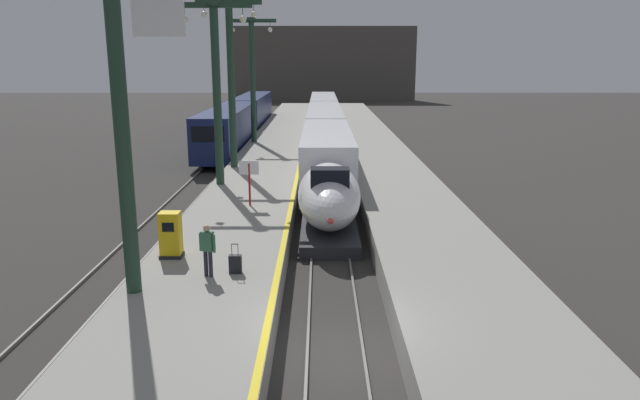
{
  "coord_description": "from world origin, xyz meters",
  "views": [
    {
      "loc": [
        -0.41,
        -14.24,
        7.7
      ],
      "look_at": [
        -0.29,
        10.44,
        1.8
      ],
      "focal_mm": 32.94,
      "sensor_mm": 36.0,
      "label": 1
    }
  ],
  "objects_px": {
    "rolling_suitcase": "(233,264)",
    "departure_info_board": "(246,174)",
    "passenger_near_edge": "(205,247)",
    "station_column_far": "(228,69)",
    "station_column_near": "(118,96)",
    "highspeed_train_main": "(322,130)",
    "ticket_machine_yellow": "(168,237)",
    "station_column_mid": "(213,77)",
    "station_column_distant": "(250,69)",
    "regional_train_adjacent": "(239,118)"
  },
  "relations": [
    {
      "from": "station_column_distant",
      "to": "station_column_mid",
      "type": "bearing_deg",
      "value": -90.0
    },
    {
      "from": "passenger_near_edge",
      "to": "rolling_suitcase",
      "type": "bearing_deg",
      "value": 20.63
    },
    {
      "from": "highspeed_train_main",
      "to": "passenger_near_edge",
      "type": "relative_size",
      "value": 34.06
    },
    {
      "from": "passenger_near_edge",
      "to": "rolling_suitcase",
      "type": "xyz_separation_m",
      "value": [
        0.8,
        0.3,
        -0.69
      ]
    },
    {
      "from": "station_column_distant",
      "to": "rolling_suitcase",
      "type": "distance_m",
      "value": 31.62
    },
    {
      "from": "station_column_distant",
      "to": "passenger_near_edge",
      "type": "bearing_deg",
      "value": -86.39
    },
    {
      "from": "rolling_suitcase",
      "to": "departure_info_board",
      "type": "distance_m",
      "value": 9.09
    },
    {
      "from": "station_column_near",
      "to": "highspeed_train_main",
      "type": "bearing_deg",
      "value": 80.12
    },
    {
      "from": "station_column_near",
      "to": "station_column_far",
      "type": "xyz_separation_m",
      "value": [
        -0.06,
        20.72,
        0.41
      ]
    },
    {
      "from": "station_column_mid",
      "to": "ticket_machine_yellow",
      "type": "xyz_separation_m",
      "value": [
        0.35,
        -12.32,
        -5.03
      ]
    },
    {
      "from": "station_column_far",
      "to": "departure_info_board",
      "type": "distance_m",
      "value": 11.41
    },
    {
      "from": "passenger_near_edge",
      "to": "station_column_distant",
      "type": "bearing_deg",
      "value": 93.61
    },
    {
      "from": "passenger_near_edge",
      "to": "ticket_machine_yellow",
      "type": "bearing_deg",
      "value": 130.88
    },
    {
      "from": "ticket_machine_yellow",
      "to": "departure_info_board",
      "type": "bearing_deg",
      "value": 75.99
    },
    {
      "from": "station_column_distant",
      "to": "station_column_far",
      "type": "bearing_deg",
      "value": -90.0
    },
    {
      "from": "regional_train_adjacent",
      "to": "passenger_near_edge",
      "type": "height_order",
      "value": "regional_train_adjacent"
    },
    {
      "from": "highspeed_train_main",
      "to": "station_column_near",
      "type": "relative_size",
      "value": 6.18
    },
    {
      "from": "station_column_far",
      "to": "departure_info_board",
      "type": "relative_size",
      "value": 4.85
    },
    {
      "from": "rolling_suitcase",
      "to": "departure_info_board",
      "type": "xyz_separation_m",
      "value": [
        -0.58,
        8.99,
        1.2
      ]
    },
    {
      "from": "regional_train_adjacent",
      "to": "ticket_machine_yellow",
      "type": "relative_size",
      "value": 22.87
    },
    {
      "from": "rolling_suitcase",
      "to": "regional_train_adjacent",
      "type": "bearing_deg",
      "value": 97.02
    },
    {
      "from": "station_column_mid",
      "to": "ticket_machine_yellow",
      "type": "height_order",
      "value": "station_column_mid"
    },
    {
      "from": "station_column_mid",
      "to": "station_column_far",
      "type": "bearing_deg",
      "value": 90.0
    },
    {
      "from": "passenger_near_edge",
      "to": "rolling_suitcase",
      "type": "height_order",
      "value": "passenger_near_edge"
    },
    {
      "from": "departure_info_board",
      "to": "ticket_machine_yellow",
      "type": "bearing_deg",
      "value": -104.01
    },
    {
      "from": "ticket_machine_yellow",
      "to": "passenger_near_edge",
      "type": "bearing_deg",
      "value": -49.12
    },
    {
      "from": "regional_train_adjacent",
      "to": "passenger_near_edge",
      "type": "relative_size",
      "value": 21.66
    },
    {
      "from": "ticket_machine_yellow",
      "to": "station_column_far",
      "type": "bearing_deg",
      "value": 91.14
    },
    {
      "from": "departure_info_board",
      "to": "station_column_mid",
      "type": "bearing_deg",
      "value": 114.16
    },
    {
      "from": "highspeed_train_main",
      "to": "passenger_near_edge",
      "type": "xyz_separation_m",
      "value": [
        -3.92,
        -32.33,
        0.09
      ]
    },
    {
      "from": "station_column_far",
      "to": "departure_info_board",
      "type": "xyz_separation_m",
      "value": [
        2.2,
        -10.21,
        -4.6
      ]
    },
    {
      "from": "station_column_near",
      "to": "departure_info_board",
      "type": "bearing_deg",
      "value": 78.46
    },
    {
      "from": "regional_train_adjacent",
      "to": "station_column_near",
      "type": "relative_size",
      "value": 3.93
    },
    {
      "from": "regional_train_adjacent",
      "to": "station_column_distant",
      "type": "xyz_separation_m",
      "value": [
        2.2,
        -9.48,
        4.85
      ]
    },
    {
      "from": "regional_train_adjacent",
      "to": "station_column_far",
      "type": "relative_size",
      "value": 3.56
    },
    {
      "from": "highspeed_train_main",
      "to": "ticket_machine_yellow",
      "type": "xyz_separation_m",
      "value": [
        -5.55,
        -30.45,
        -0.16
      ]
    },
    {
      "from": "ticket_machine_yellow",
      "to": "departure_info_board",
      "type": "relative_size",
      "value": 0.75
    },
    {
      "from": "passenger_near_edge",
      "to": "ticket_machine_yellow",
      "type": "relative_size",
      "value": 1.06
    },
    {
      "from": "station_column_far",
      "to": "station_column_near",
      "type": "bearing_deg",
      "value": -89.85
    },
    {
      "from": "regional_train_adjacent",
      "to": "ticket_machine_yellow",
      "type": "height_order",
      "value": "regional_train_adjacent"
    },
    {
      "from": "station_column_far",
      "to": "highspeed_train_main",
      "type": "bearing_deg",
      "value": 65.29
    },
    {
      "from": "highspeed_train_main",
      "to": "station_column_near",
      "type": "distance_m",
      "value": 34.38
    },
    {
      "from": "passenger_near_edge",
      "to": "rolling_suitcase",
      "type": "relative_size",
      "value": 1.72
    },
    {
      "from": "station_column_near",
      "to": "passenger_near_edge",
      "type": "bearing_deg",
      "value": 32.24
    },
    {
      "from": "highspeed_train_main",
      "to": "ticket_machine_yellow",
      "type": "bearing_deg",
      "value": -100.33
    },
    {
      "from": "station_column_near",
      "to": "ticket_machine_yellow",
      "type": "bearing_deg",
      "value": 84.56
    },
    {
      "from": "regional_train_adjacent",
      "to": "station_column_near",
      "type": "bearing_deg",
      "value": -86.92
    },
    {
      "from": "station_column_distant",
      "to": "passenger_near_edge",
      "type": "distance_m",
      "value": 31.74
    },
    {
      "from": "highspeed_train_main",
      "to": "regional_train_adjacent",
      "type": "xyz_separation_m",
      "value": [
        -8.1,
        8.44,
        0.18
      ]
    },
    {
      "from": "station_column_far",
      "to": "ticket_machine_yellow",
      "type": "xyz_separation_m",
      "value": [
        0.35,
        -17.62,
        -5.36
      ]
    }
  ]
}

